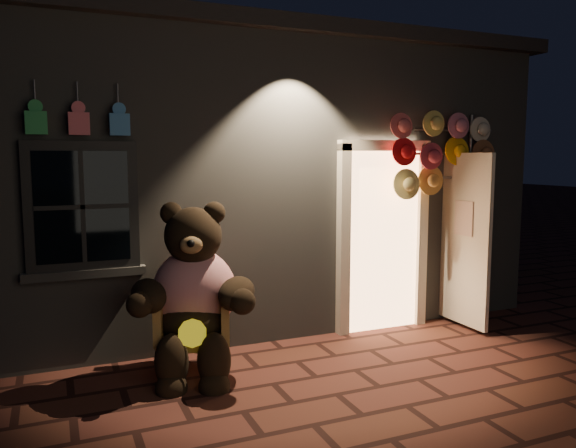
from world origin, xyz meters
TOP-DOWN VIEW (x-y plane):
  - ground at (0.00, 0.00)m, footprint 60.00×60.00m
  - shop_building at (0.00, 3.99)m, footprint 7.30×5.95m
  - wicker_armchair at (-0.98, 1.04)m, footprint 0.79×0.76m
  - teddy_bear at (-1.00, 0.92)m, footprint 1.18×1.08m
  - hat_rack at (2.01, 1.28)m, footprint 1.45×0.22m

SIDE VIEW (x-z plane):
  - ground at x=0.00m, z-range 0.00..0.00m
  - wicker_armchair at x=-0.98m, z-range 0.00..0.96m
  - teddy_bear at x=-1.00m, z-range -0.11..1.59m
  - shop_building at x=0.00m, z-range -0.02..3.49m
  - hat_rack at x=2.01m, z-range 0.81..3.33m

